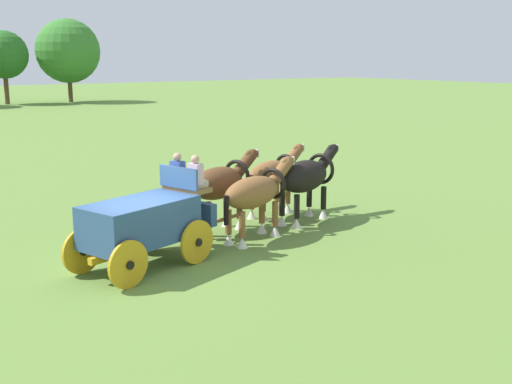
{
  "coord_description": "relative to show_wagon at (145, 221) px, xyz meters",
  "views": [
    {
      "loc": [
        -6.25,
        -13.79,
        5.1
      ],
      "look_at": [
        4.27,
        1.15,
        1.2
      ],
      "focal_mm": 44.37,
      "sensor_mm": 36.0,
      "label": 1
    }
  ],
  "objects": [
    {
      "name": "tree_g",
      "position": [
        18.58,
        59.02,
        4.65
      ],
      "size": [
        7.26,
        7.26,
        9.45
      ],
      "color": "brown",
      "rests_on": "ground"
    },
    {
      "name": "draft_horse_rear_near",
      "position": [
        3.22,
        1.67,
        0.27
      ],
      "size": [
        2.98,
        1.49,
        2.31
      ],
      "color": "brown",
      "rests_on": "ground"
    },
    {
      "name": "draft_horse_lead_near",
      "position": [
        5.73,
        2.44,
        0.18
      ],
      "size": [
        2.93,
        1.38,
        2.2
      ],
      "color": "brown",
      "rests_on": "ground"
    },
    {
      "name": "tree_f",
      "position": [
        11.69,
        59.84,
        4.22
      ],
      "size": [
        5.23,
        5.23,
        8.02
      ],
      "color": "brown",
      "rests_on": "ground"
    },
    {
      "name": "show_wagon",
      "position": [
        0.0,
        0.0,
        0.0
      ],
      "size": [
        5.7,
        2.65,
        2.65
      ],
      "color": "#2D4C7A",
      "rests_on": "ground"
    },
    {
      "name": "draft_horse_lead_off",
      "position": [
        6.09,
        1.19,
        0.26
      ],
      "size": [
        3.16,
        1.59,
        2.29
      ],
      "color": "black",
      "rests_on": "ground"
    },
    {
      "name": "ground_plane",
      "position": [
        -0.16,
        -0.05,
        -1.16
      ],
      "size": [
        220.0,
        220.0,
        0.0
      ],
      "primitive_type": "plane",
      "color": "olive"
    },
    {
      "name": "draft_horse_rear_off",
      "position": [
        3.62,
        0.43,
        0.18
      ],
      "size": [
        3.14,
        1.49,
        2.2
      ],
      "color": "brown",
      "rests_on": "ground"
    }
  ]
}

